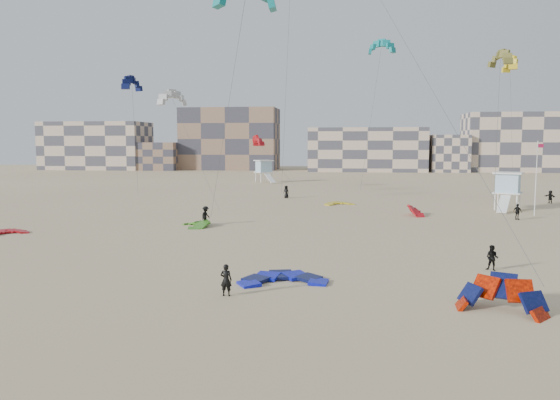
# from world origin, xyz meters

# --- Properties ---
(ground) EXTENTS (320.00, 320.00, 0.00)m
(ground) POSITION_xyz_m (0.00, 0.00, 0.00)
(ground) COLOR #C7B385
(ground) RESTS_ON ground
(kite_ground_blue) EXTENTS (5.38, 5.55, 1.02)m
(kite_ground_blue) POSITION_xyz_m (1.89, 3.84, 0.00)
(kite_ground_blue) COLOR #121ECF
(kite_ground_blue) RESTS_ON ground
(kite_ground_orange) EXTENTS (5.24, 5.17, 3.99)m
(kite_ground_orange) POSITION_xyz_m (12.43, -0.26, 0.00)
(kite_ground_orange) COLOR #FF2500
(kite_ground_orange) RESTS_ON ground
(kite_ground_red) EXTENTS (4.26, 4.25, 0.97)m
(kite_ground_red) POSITION_xyz_m (-23.38, 16.95, 0.00)
(kite_ground_red) COLOR red
(kite_ground_red) RESTS_ON ground
(kite_ground_green) EXTENTS (5.25, 5.14, 1.97)m
(kite_ground_green) POSITION_xyz_m (-8.81, 23.20, 0.00)
(kite_ground_green) COLOR #4A9729
(kite_ground_green) RESTS_ON ground
(kite_ground_red_far) EXTENTS (3.24, 3.13, 3.15)m
(kite_ground_red_far) POSITION_xyz_m (12.58, 33.73, 0.00)
(kite_ground_red_far) COLOR red
(kite_ground_red_far) RESTS_ON ground
(kite_ground_yellow) EXTENTS (4.69, 4.78, 0.86)m
(kite_ground_yellow) POSITION_xyz_m (4.15, 43.27, 0.00)
(kite_ground_yellow) COLOR gold
(kite_ground_yellow) RESTS_ON ground
(kitesurfer_main) EXTENTS (0.62, 0.42, 1.64)m
(kitesurfer_main) POSITION_xyz_m (-0.63, 0.76, 0.82)
(kitesurfer_main) COLOR black
(kitesurfer_main) RESTS_ON ground
(kitesurfer_b) EXTENTS (0.95, 0.90, 1.55)m
(kitesurfer_b) POSITION_xyz_m (14.14, 8.25, 0.78)
(kitesurfer_b) COLOR black
(kitesurfer_b) RESTS_ON ground
(kitesurfer_c) EXTENTS (0.97, 1.29, 1.78)m
(kitesurfer_c) POSITION_xyz_m (-8.02, 24.23, 0.89)
(kitesurfer_c) COLOR black
(kitesurfer_c) RESTS_ON ground
(kitesurfer_d) EXTENTS (0.94, 0.95, 1.61)m
(kitesurfer_d) POSITION_xyz_m (22.38, 31.70, 0.81)
(kitesurfer_d) COLOR black
(kitesurfer_d) RESTS_ON ground
(kitesurfer_e) EXTENTS (1.02, 0.85, 1.78)m
(kitesurfer_e) POSITION_xyz_m (-3.43, 50.65, 0.89)
(kitesurfer_e) COLOR black
(kitesurfer_e) RESTS_ON ground
(kitesurfer_f) EXTENTS (1.27, 1.60, 1.70)m
(kitesurfer_f) POSITION_xyz_m (31.14, 48.12, 0.85)
(kitesurfer_f) COLOR black
(kitesurfer_f) RESTS_ON ground
(kite_fly_grey) EXTENTS (10.91, 13.85, 13.21)m
(kite_fly_grey) POSITION_xyz_m (-15.92, 38.93, 13.00)
(kite_fly_grey) COLOR silver
(kite_fly_grey) RESTS_ON ground
(kite_fly_olive) EXTENTS (3.78, 3.78, 15.92)m
(kite_fly_olive) POSITION_xyz_m (20.02, 31.34, 15.88)
(kite_fly_olive) COLOR brown
(kite_fly_olive) RESTS_ON ground
(kite_fly_yellow) EXTENTS (3.60, 3.92, 18.16)m
(kite_fly_yellow) POSITION_xyz_m (26.21, 50.78, 17.94)
(kite_fly_yellow) COLOR gold
(kite_fly_yellow) RESTS_ON ground
(kite_fly_navy) EXTENTS (4.01, 4.08, 15.45)m
(kite_fly_navy) POSITION_xyz_m (-22.79, 43.28, 15.30)
(kite_fly_navy) COLOR #0F1446
(kite_fly_navy) RESTS_ON ground
(kite_fly_teal_b) EXTENTS (4.86, 4.53, 21.07)m
(kite_fly_teal_b) POSITION_xyz_m (9.56, 52.68, 20.84)
(kite_fly_teal_b) COLOR #16857B
(kite_fly_teal_b) RESTS_ON ground
(kite_fly_red) EXTENTS (8.92, 6.52, 8.37)m
(kite_fly_red) POSITION_xyz_m (-9.72, 63.96, 8.00)
(kite_fly_red) COLOR red
(kite_fly_red) RESTS_ON ground
(lifeguard_tower_near) EXTENTS (4.06, 6.52, 4.38)m
(lifeguard_tower_near) POSITION_xyz_m (23.70, 40.24, 2.17)
(lifeguard_tower_near) COLOR white
(lifeguard_tower_near) RESTS_ON ground
(lifeguard_tower_far) EXTENTS (4.35, 6.64, 4.41)m
(lifeguard_tower_far) POSITION_xyz_m (-11.60, 81.56, 2.19)
(lifeguard_tower_far) COLOR white
(lifeguard_tower_far) RESTS_ON ground
(flagpole) EXTENTS (0.65, 0.10, 7.96)m
(flagpole) POSITION_xyz_m (25.09, 35.01, 4.18)
(flagpole) COLOR white
(flagpole) RESTS_ON ground
(condo_west_a) EXTENTS (30.00, 15.00, 14.00)m
(condo_west_a) POSITION_xyz_m (-70.00, 130.00, 7.00)
(condo_west_a) COLOR #CEB297
(condo_west_a) RESTS_ON ground
(condo_west_b) EXTENTS (28.00, 14.00, 18.00)m
(condo_west_b) POSITION_xyz_m (-30.00, 134.00, 9.00)
(condo_west_b) COLOR #866751
(condo_west_b) RESTS_ON ground
(condo_mid) EXTENTS (32.00, 16.00, 12.00)m
(condo_mid) POSITION_xyz_m (10.00, 130.00, 6.00)
(condo_mid) COLOR #CEB297
(condo_mid) RESTS_ON ground
(condo_east) EXTENTS (26.00, 14.00, 16.00)m
(condo_east) POSITION_xyz_m (50.00, 132.00, 8.00)
(condo_east) COLOR #CEB297
(condo_east) RESTS_ON ground
(condo_fill_left) EXTENTS (12.00, 10.00, 8.00)m
(condo_fill_left) POSITION_xyz_m (-50.00, 128.00, 4.00)
(condo_fill_left) COLOR #866751
(condo_fill_left) RESTS_ON ground
(condo_fill_right) EXTENTS (10.00, 10.00, 10.00)m
(condo_fill_right) POSITION_xyz_m (32.00, 128.00, 5.00)
(condo_fill_right) COLOR #CEB297
(condo_fill_right) RESTS_ON ground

